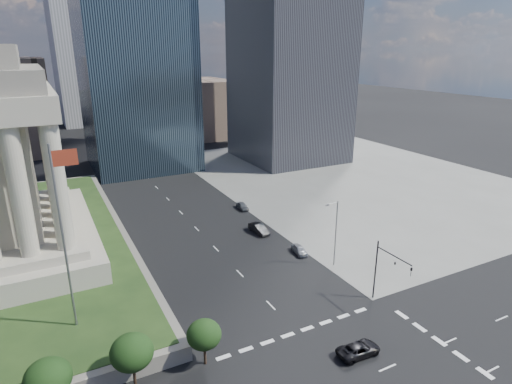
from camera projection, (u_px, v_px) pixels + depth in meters
ground at (132, 162)px, 120.63m from camera, size 500.00×500.00×0.00m
sidewalk_ne at (353, 177)px, 107.01m from camera, size 68.00×90.00×0.03m
flagpole at (64, 229)px, 42.95m from camera, size 2.52×0.24×20.00m
midrise_glass at (134, 51)px, 107.78m from camera, size 26.00×26.00×60.00m
building_filler_ne at (201, 108)px, 156.69m from camera, size 20.00×30.00×20.00m
building_filler_nw at (5, 107)px, 128.37m from camera, size 24.00×30.00×28.00m
traffic_signal_ne at (387, 267)px, 51.74m from camera, size 0.30×5.74×8.00m
street_lamp_north at (335, 230)px, 61.49m from camera, size 2.13×0.22×10.00m
pickup_truck at (359, 349)px, 44.44m from camera, size 2.32×4.83×1.33m
parked_sedan_near at (299, 250)px, 66.60m from camera, size 2.05×3.98×1.29m
parked_sedan_mid at (259, 229)px, 74.04m from camera, size 4.89×2.03×1.58m
parked_sedan_far at (242, 206)px, 85.11m from camera, size 1.87×4.01×1.33m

